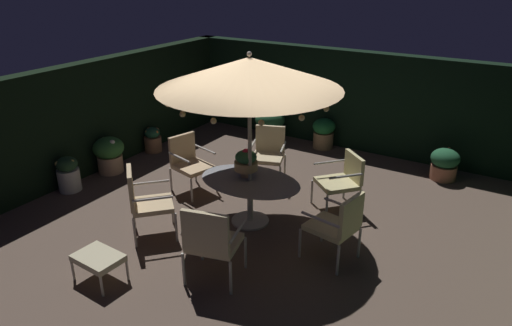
{
  "coord_description": "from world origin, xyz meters",
  "views": [
    {
      "loc": [
        3.27,
        -5.4,
        3.67
      ],
      "look_at": [
        -0.09,
        0.08,
        0.92
      ],
      "focal_mm": 32.93,
      "sensor_mm": 36.0,
      "label": 1
    }
  ],
  "objects_px": {
    "centerpiece_planter": "(246,161)",
    "potted_plant_right_near": "(153,140)",
    "patio_dining_table": "(250,189)",
    "patio_chair_southwest": "(269,150)",
    "patio_chair_northeast": "(144,199)",
    "ottoman_footrest": "(98,259)",
    "potted_plant_front_corner": "(270,124)",
    "potted_plant_left_near": "(324,132)",
    "patio_chair_south": "(343,178)",
    "potted_plant_right_far": "(68,174)",
    "patio_chair_southeast": "(338,223)",
    "patio_umbrella": "(249,73)",
    "potted_plant_back_left": "(444,163)",
    "patio_chair_east": "(211,239)",
    "patio_chair_north": "(189,160)",
    "potted_plant_left_far": "(109,153)"
  },
  "relations": [
    {
      "from": "patio_chair_southwest",
      "to": "patio_chair_north",
      "type": "bearing_deg",
      "value": -132.81
    },
    {
      "from": "patio_umbrella",
      "to": "patio_chair_northeast",
      "type": "bearing_deg",
      "value": -133.39
    },
    {
      "from": "patio_chair_southwest",
      "to": "potted_plant_front_corner",
      "type": "relative_size",
      "value": 1.36
    },
    {
      "from": "patio_chair_east",
      "to": "patio_chair_southeast",
      "type": "xyz_separation_m",
      "value": [
        1.13,
        1.22,
        -0.04
      ]
    },
    {
      "from": "patio_dining_table",
      "to": "potted_plant_right_near",
      "type": "xyz_separation_m",
      "value": [
        -3.29,
        1.4,
        -0.3
      ]
    },
    {
      "from": "potted_plant_back_left",
      "to": "potted_plant_left_far",
      "type": "xyz_separation_m",
      "value": [
        -5.44,
        -2.97,
        0.07
      ]
    },
    {
      "from": "patio_chair_northeast",
      "to": "patio_chair_south",
      "type": "relative_size",
      "value": 1.17
    },
    {
      "from": "patio_chair_northeast",
      "to": "potted_plant_left_near",
      "type": "distance_m",
      "value": 4.66
    },
    {
      "from": "potted_plant_right_near",
      "to": "potted_plant_front_corner",
      "type": "bearing_deg",
      "value": 45.48
    },
    {
      "from": "potted_plant_right_near",
      "to": "patio_chair_north",
      "type": "bearing_deg",
      "value": -29.17
    },
    {
      "from": "patio_umbrella",
      "to": "potted_plant_front_corner",
      "type": "distance_m",
      "value": 4.02
    },
    {
      "from": "patio_chair_northeast",
      "to": "patio_chair_southeast",
      "type": "distance_m",
      "value": 2.71
    },
    {
      "from": "patio_dining_table",
      "to": "patio_umbrella",
      "type": "height_order",
      "value": "patio_umbrella"
    },
    {
      "from": "patio_chair_southeast",
      "to": "patio_chair_south",
      "type": "distance_m",
      "value": 1.5
    },
    {
      "from": "ottoman_footrest",
      "to": "potted_plant_right_near",
      "type": "relative_size",
      "value": 1.15
    },
    {
      "from": "potted_plant_front_corner",
      "to": "potted_plant_left_near",
      "type": "bearing_deg",
      "value": 12.47
    },
    {
      "from": "potted_plant_front_corner",
      "to": "potted_plant_left_far",
      "type": "height_order",
      "value": "potted_plant_front_corner"
    },
    {
      "from": "ottoman_footrest",
      "to": "potted_plant_right_far",
      "type": "bearing_deg",
      "value": 148.79
    },
    {
      "from": "ottoman_footrest",
      "to": "potted_plant_left_far",
      "type": "xyz_separation_m",
      "value": [
        -2.43,
        2.4,
        0.06
      ]
    },
    {
      "from": "patio_chair_northeast",
      "to": "potted_plant_right_far",
      "type": "relative_size",
      "value": 1.71
    },
    {
      "from": "patio_chair_north",
      "to": "potted_plant_back_left",
      "type": "xyz_separation_m",
      "value": [
        3.68,
        2.78,
        -0.25
      ]
    },
    {
      "from": "patio_chair_southeast",
      "to": "ottoman_footrest",
      "type": "relative_size",
      "value": 1.64
    },
    {
      "from": "patio_chair_northeast",
      "to": "potted_plant_right_near",
      "type": "height_order",
      "value": "patio_chair_northeast"
    },
    {
      "from": "patio_chair_southeast",
      "to": "potted_plant_left_far",
      "type": "xyz_separation_m",
      "value": [
        -4.77,
        0.47,
        -0.19
      ]
    },
    {
      "from": "patio_umbrella",
      "to": "patio_chair_east",
      "type": "relative_size",
      "value": 2.45
    },
    {
      "from": "centerpiece_planter",
      "to": "patio_chair_south",
      "type": "bearing_deg",
      "value": 43.2
    },
    {
      "from": "patio_chair_southeast",
      "to": "patio_chair_south",
      "type": "bearing_deg",
      "value": 109.51
    },
    {
      "from": "patio_dining_table",
      "to": "patio_chair_south",
      "type": "bearing_deg",
      "value": 48.46
    },
    {
      "from": "patio_chair_southeast",
      "to": "patio_chair_southwest",
      "type": "distance_m",
      "value": 2.66
    },
    {
      "from": "potted_plant_right_far",
      "to": "patio_chair_north",
      "type": "bearing_deg",
      "value": 32.44
    },
    {
      "from": "patio_chair_north",
      "to": "potted_plant_left_near",
      "type": "bearing_deg",
      "value": 69.54
    },
    {
      "from": "patio_chair_east",
      "to": "patio_chair_northeast",
      "type": "bearing_deg",
      "value": 165.57
    },
    {
      "from": "centerpiece_planter",
      "to": "potted_plant_left_far",
      "type": "distance_m",
      "value": 3.19
    },
    {
      "from": "potted_plant_right_near",
      "to": "potted_plant_front_corner",
      "type": "height_order",
      "value": "potted_plant_front_corner"
    },
    {
      "from": "patio_dining_table",
      "to": "patio_chair_southwest",
      "type": "xyz_separation_m",
      "value": [
        -0.52,
        1.44,
        0.02
      ]
    },
    {
      "from": "ottoman_footrest",
      "to": "patio_chair_northeast",
      "type": "bearing_deg",
      "value": 102.37
    },
    {
      "from": "potted_plant_right_near",
      "to": "patio_dining_table",
      "type": "bearing_deg",
      "value": -23.09
    },
    {
      "from": "patio_umbrella",
      "to": "patio_chair_southwest",
      "type": "height_order",
      "value": "patio_umbrella"
    },
    {
      "from": "potted_plant_back_left",
      "to": "potted_plant_left_far",
      "type": "distance_m",
      "value": 6.2
    },
    {
      "from": "patio_chair_northeast",
      "to": "potted_plant_back_left",
      "type": "distance_m",
      "value": 5.39
    },
    {
      "from": "patio_chair_south",
      "to": "patio_dining_table",
      "type": "bearing_deg",
      "value": -131.54
    },
    {
      "from": "patio_chair_northeast",
      "to": "ottoman_footrest",
      "type": "distance_m",
      "value": 1.14
    },
    {
      "from": "patio_chair_southwest",
      "to": "centerpiece_planter",
      "type": "bearing_deg",
      "value": -73.74
    },
    {
      "from": "patio_chair_south",
      "to": "patio_chair_southwest",
      "type": "xyz_separation_m",
      "value": [
        -1.53,
        0.3,
        0.05
      ]
    },
    {
      "from": "potted_plant_front_corner",
      "to": "patio_chair_south",
      "type": "bearing_deg",
      "value": -39.35
    },
    {
      "from": "potted_plant_right_near",
      "to": "potted_plant_right_far",
      "type": "bearing_deg",
      "value": -89.09
    },
    {
      "from": "centerpiece_planter",
      "to": "potted_plant_right_far",
      "type": "xyz_separation_m",
      "value": [
        -3.14,
        -0.81,
        -0.64
      ]
    },
    {
      "from": "patio_chair_north",
      "to": "potted_plant_front_corner",
      "type": "relative_size",
      "value": 1.33
    },
    {
      "from": "centerpiece_planter",
      "to": "potted_plant_right_far",
      "type": "height_order",
      "value": "centerpiece_planter"
    },
    {
      "from": "centerpiece_planter",
      "to": "potted_plant_right_near",
      "type": "bearing_deg",
      "value": 157.36
    }
  ]
}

